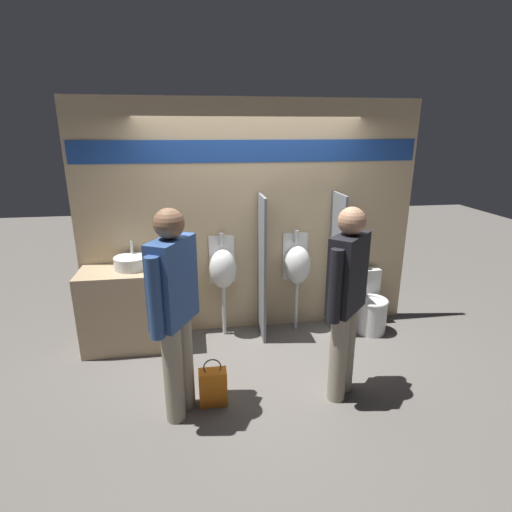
# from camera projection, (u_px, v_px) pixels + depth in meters

# --- Properties ---
(ground_plane) EXTENTS (16.00, 16.00, 0.00)m
(ground_plane) POSITION_uv_depth(u_px,v_px,m) (258.00, 349.00, 4.50)
(ground_plane) COLOR #5B5651
(display_wall) EXTENTS (3.92, 0.07, 2.70)m
(display_wall) POSITION_uv_depth(u_px,v_px,m) (250.00, 219.00, 4.65)
(display_wall) COLOR tan
(display_wall) RESTS_ON ground_plane
(sink_counter) EXTENTS (1.02, 0.53, 0.91)m
(sink_counter) POSITION_uv_depth(u_px,v_px,m) (130.00, 309.00, 4.45)
(sink_counter) COLOR tan
(sink_counter) RESTS_ON ground_plane
(sink_basin) EXTENTS (0.36, 0.36, 0.27)m
(sink_basin) POSITION_uv_depth(u_px,v_px,m) (131.00, 263.00, 4.35)
(sink_basin) COLOR silver
(sink_basin) RESTS_ON sink_counter
(cell_phone) EXTENTS (0.07, 0.14, 0.01)m
(cell_phone) POSITION_uv_depth(u_px,v_px,m) (154.00, 272.00, 4.25)
(cell_phone) COLOR #232328
(cell_phone) RESTS_ON sink_counter
(divider_near_counter) EXTENTS (0.03, 0.46, 1.68)m
(divider_near_counter) POSITION_uv_depth(u_px,v_px,m) (262.00, 268.00, 4.58)
(divider_near_counter) COLOR slate
(divider_near_counter) RESTS_ON ground_plane
(divider_mid) EXTENTS (0.03, 0.46, 1.68)m
(divider_mid) POSITION_uv_depth(u_px,v_px,m) (336.00, 265.00, 4.71)
(divider_mid) COLOR slate
(divider_mid) RESTS_ON ground_plane
(urinal_near_counter) EXTENTS (0.32, 0.29, 1.23)m
(urinal_near_counter) POSITION_uv_depth(u_px,v_px,m) (223.00, 269.00, 4.60)
(urinal_near_counter) COLOR silver
(urinal_near_counter) RESTS_ON ground_plane
(urinal_far) EXTENTS (0.32, 0.29, 1.23)m
(urinal_far) POSITION_uv_depth(u_px,v_px,m) (297.00, 265.00, 4.73)
(urinal_far) COLOR silver
(urinal_far) RESTS_ON ground_plane
(toilet) EXTENTS (0.38, 0.54, 0.87)m
(toilet) POSITION_uv_depth(u_px,v_px,m) (369.00, 306.00, 4.87)
(toilet) COLOR silver
(toilet) RESTS_ON ground_plane
(person_in_vest) EXTENTS (0.46, 0.48, 1.77)m
(person_in_vest) POSITION_uv_depth(u_px,v_px,m) (346.00, 297.00, 3.45)
(person_in_vest) COLOR gray
(person_in_vest) RESTS_ON ground_plane
(person_with_lanyard) EXTENTS (0.39, 0.57, 1.81)m
(person_with_lanyard) POSITION_uv_depth(u_px,v_px,m) (175.00, 308.00, 3.20)
(person_with_lanyard) COLOR gray
(person_with_lanyard) RESTS_ON ground_plane
(shopping_bag) EXTENTS (0.25, 0.14, 0.46)m
(shopping_bag) POSITION_uv_depth(u_px,v_px,m) (213.00, 387.00, 3.56)
(shopping_bag) COLOR orange
(shopping_bag) RESTS_ON ground_plane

